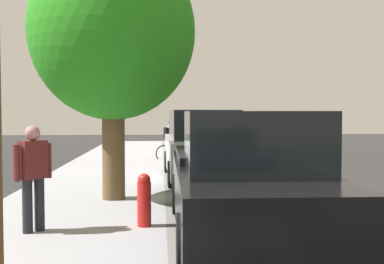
{
  "coord_description": "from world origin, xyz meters",
  "views": [
    {
      "loc": [
        2.26,
        11.39,
        1.94
      ],
      "look_at": [
        0.95,
        -8.25,
        1.1
      ],
      "focal_mm": 44.13,
      "sensor_mm": 36.0,
      "label": 1
    }
  ],
  "objects_px": {
    "parked_sedan_white_nearest": "(188,137)",
    "pedestrian_on_phone": "(33,172)",
    "parked_pickup_black_mid": "(243,183)",
    "bicycle_at_curb": "(177,153)",
    "parked_suv_silver_second": "(202,145)",
    "fire_hydrant": "(144,200)",
    "street_tree_near_cyclist": "(113,33)",
    "cyclist_with_backpack": "(171,136)"
  },
  "relations": [
    {
      "from": "parked_suv_silver_second",
      "to": "bicycle_at_curb",
      "type": "bearing_deg",
      "value": -84.75
    },
    {
      "from": "parked_pickup_black_mid",
      "to": "bicycle_at_curb",
      "type": "relative_size",
      "value": 3.17
    },
    {
      "from": "parked_suv_silver_second",
      "to": "parked_pickup_black_mid",
      "type": "height_order",
      "value": "parked_suv_silver_second"
    },
    {
      "from": "parked_pickup_black_mid",
      "to": "bicycle_at_curb",
      "type": "distance_m",
      "value": 11.47
    },
    {
      "from": "parked_suv_silver_second",
      "to": "pedestrian_on_phone",
      "type": "bearing_deg",
      "value": 61.59
    },
    {
      "from": "street_tree_near_cyclist",
      "to": "fire_hydrant",
      "type": "bearing_deg",
      "value": 106.52
    },
    {
      "from": "parked_suv_silver_second",
      "to": "fire_hydrant",
      "type": "xyz_separation_m",
      "value": [
        1.39,
        5.4,
        -0.47
      ]
    },
    {
      "from": "bicycle_at_curb",
      "to": "parked_pickup_black_mid",
      "type": "bearing_deg",
      "value": 92.86
    },
    {
      "from": "parked_pickup_black_mid",
      "to": "pedestrian_on_phone",
      "type": "bearing_deg",
      "value": -7.73
    },
    {
      "from": "fire_hydrant",
      "to": "cyclist_with_backpack",
      "type": "bearing_deg",
      "value": -93.41
    },
    {
      "from": "parked_sedan_white_nearest",
      "to": "parked_pickup_black_mid",
      "type": "xyz_separation_m",
      "value": [
        0.1,
        15.85,
        0.15
      ]
    },
    {
      "from": "pedestrian_on_phone",
      "to": "parked_suv_silver_second",
      "type": "bearing_deg",
      "value": -118.41
    },
    {
      "from": "parked_pickup_black_mid",
      "to": "cyclist_with_backpack",
      "type": "xyz_separation_m",
      "value": [
        0.8,
        -11.89,
        0.1
      ]
    },
    {
      "from": "parked_pickup_black_mid",
      "to": "street_tree_near_cyclist",
      "type": "xyz_separation_m",
      "value": [
        2.18,
        -3.07,
        2.66
      ]
    },
    {
      "from": "parked_sedan_white_nearest",
      "to": "bicycle_at_curb",
      "type": "bearing_deg",
      "value": 81.33
    },
    {
      "from": "bicycle_at_curb",
      "to": "street_tree_near_cyclist",
      "type": "relative_size",
      "value": 0.32
    },
    {
      "from": "parked_sedan_white_nearest",
      "to": "bicycle_at_curb",
      "type": "distance_m",
      "value": 4.48
    },
    {
      "from": "parked_sedan_white_nearest",
      "to": "street_tree_near_cyclist",
      "type": "xyz_separation_m",
      "value": [
        2.28,
        12.79,
        2.81
      ]
    },
    {
      "from": "parked_sedan_white_nearest",
      "to": "fire_hydrant",
      "type": "xyz_separation_m",
      "value": [
        1.57,
        15.2,
        -0.2
      ]
    },
    {
      "from": "bicycle_at_curb",
      "to": "street_tree_near_cyclist",
      "type": "distance_m",
      "value": 9.11
    },
    {
      "from": "parked_pickup_black_mid",
      "to": "cyclist_with_backpack",
      "type": "height_order",
      "value": "parked_pickup_black_mid"
    },
    {
      "from": "cyclist_with_backpack",
      "to": "parked_sedan_white_nearest",
      "type": "bearing_deg",
      "value": -102.72
    },
    {
      "from": "bicycle_at_curb",
      "to": "street_tree_near_cyclist",
      "type": "bearing_deg",
      "value": 79.13
    },
    {
      "from": "parked_pickup_black_mid",
      "to": "street_tree_near_cyclist",
      "type": "distance_m",
      "value": 4.61
    },
    {
      "from": "street_tree_near_cyclist",
      "to": "cyclist_with_backpack",
      "type": "bearing_deg",
      "value": -98.92
    },
    {
      "from": "street_tree_near_cyclist",
      "to": "fire_hydrant",
      "type": "relative_size",
      "value": 6.29
    },
    {
      "from": "cyclist_with_backpack",
      "to": "pedestrian_on_phone",
      "type": "distance_m",
      "value": 11.7
    },
    {
      "from": "cyclist_with_backpack",
      "to": "fire_hydrant",
      "type": "height_order",
      "value": "cyclist_with_backpack"
    },
    {
      "from": "street_tree_near_cyclist",
      "to": "pedestrian_on_phone",
      "type": "relative_size",
      "value": 3.29
    },
    {
      "from": "parked_pickup_black_mid",
      "to": "pedestrian_on_phone",
      "type": "relative_size",
      "value": 3.31
    },
    {
      "from": "pedestrian_on_phone",
      "to": "cyclist_with_backpack",
      "type": "bearing_deg",
      "value": -101.47
    },
    {
      "from": "parked_sedan_white_nearest",
      "to": "street_tree_near_cyclist",
      "type": "bearing_deg",
      "value": 79.89
    },
    {
      "from": "parked_sedan_white_nearest",
      "to": "cyclist_with_backpack",
      "type": "relative_size",
      "value": 2.74
    },
    {
      "from": "parked_suv_silver_second",
      "to": "fire_hydrant",
      "type": "bearing_deg",
      "value": 75.56
    },
    {
      "from": "street_tree_near_cyclist",
      "to": "fire_hydrant",
      "type": "height_order",
      "value": "street_tree_near_cyclist"
    },
    {
      "from": "street_tree_near_cyclist",
      "to": "bicycle_at_curb",
      "type": "bearing_deg",
      "value": -100.87
    },
    {
      "from": "pedestrian_on_phone",
      "to": "fire_hydrant",
      "type": "height_order",
      "value": "pedestrian_on_phone"
    },
    {
      "from": "pedestrian_on_phone",
      "to": "bicycle_at_curb",
      "type": "bearing_deg",
      "value": -103.03
    },
    {
      "from": "parked_sedan_white_nearest",
      "to": "cyclist_with_backpack",
      "type": "xyz_separation_m",
      "value": [
        0.9,
        3.97,
        0.24
      ]
    },
    {
      "from": "parked_sedan_white_nearest",
      "to": "pedestrian_on_phone",
      "type": "bearing_deg",
      "value": 78.2
    },
    {
      "from": "cyclist_with_backpack",
      "to": "fire_hydrant",
      "type": "xyz_separation_m",
      "value": [
        0.67,
        11.23,
        -0.44
      ]
    },
    {
      "from": "bicycle_at_curb",
      "to": "pedestrian_on_phone",
      "type": "height_order",
      "value": "pedestrian_on_phone"
    }
  ]
}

